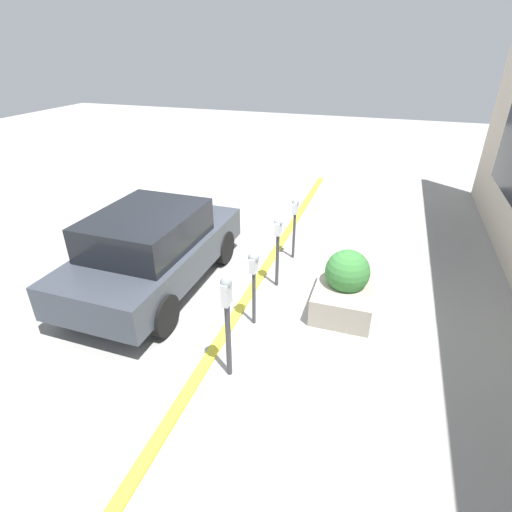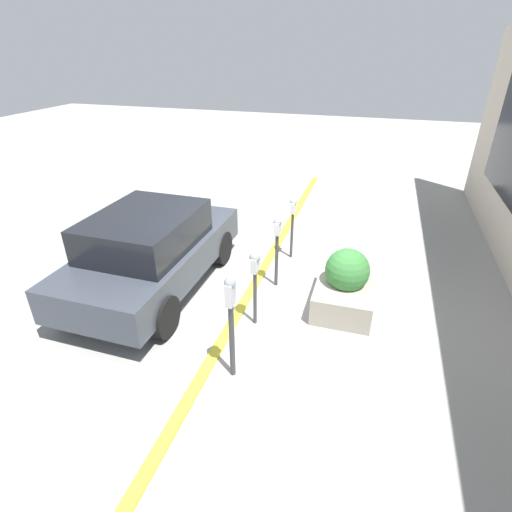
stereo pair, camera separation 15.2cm
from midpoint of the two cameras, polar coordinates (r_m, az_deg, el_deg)
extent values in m
plane|color=#999993|center=(7.04, -1.29, -6.11)|extent=(40.00, 40.00, 0.00)
cube|color=gold|center=(7.05, -1.92, -5.86)|extent=(14.50, 0.16, 0.04)
cylinder|color=#38383D|center=(5.28, -4.30, -12.01)|extent=(0.07, 0.07, 1.14)
cube|color=silver|center=(4.84, -4.61, -5.45)|extent=(0.17, 0.09, 0.31)
sphere|color=gray|center=(4.76, -4.68, -3.89)|extent=(0.14, 0.14, 0.14)
cylinder|color=#38383D|center=(6.21, -0.84, -6.00)|extent=(0.06, 0.06, 0.95)
cube|color=silver|center=(5.90, -0.88, -1.22)|extent=(0.20, 0.09, 0.24)
sphere|color=gray|center=(5.84, -0.89, -0.21)|extent=(0.17, 0.17, 0.17)
cylinder|color=#38383D|center=(7.16, 2.35, -0.61)|extent=(0.06, 0.06, 1.03)
cube|color=silver|center=(6.88, 2.45, 4.00)|extent=(0.18, 0.09, 0.23)
sphere|color=gray|center=(6.83, 2.47, 4.87)|extent=(0.15, 0.15, 0.15)
cylinder|color=#38383D|center=(8.16, 4.61, 2.94)|extent=(0.06, 0.06, 0.99)
cube|color=silver|center=(7.92, 4.77, 6.90)|extent=(0.17, 0.09, 0.22)
sphere|color=gray|center=(7.88, 4.81, 7.65)|extent=(0.14, 0.14, 0.14)
cube|color=#A39989|center=(6.87, 11.88, -5.42)|extent=(1.37, 0.94, 0.47)
sphere|color=#387A38|center=(6.62, 12.28, -2.04)|extent=(0.72, 0.72, 0.72)
cube|color=#383D47|center=(7.31, -14.94, -0.07)|extent=(3.85, 1.81, 0.57)
cube|color=black|center=(6.95, -16.16, 3.56)|extent=(2.01, 1.58, 0.59)
cylinder|color=black|center=(8.03, -5.47, 1.18)|extent=(0.67, 0.21, 0.67)
cylinder|color=black|center=(8.73, -15.39, 2.56)|extent=(0.67, 0.21, 0.67)
cylinder|color=black|center=(6.23, -13.66, -8.42)|extent=(0.67, 0.21, 0.67)
cylinder|color=black|center=(7.11, -25.13, -5.56)|extent=(0.67, 0.21, 0.67)
camera|label=1|loc=(0.08, 89.34, 0.36)|focal=28.00mm
camera|label=2|loc=(0.08, -90.66, -0.36)|focal=28.00mm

